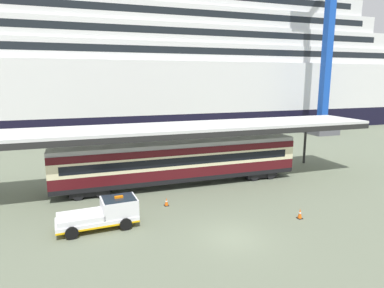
% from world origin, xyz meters
% --- Properties ---
extents(ground_plane, '(400.00, 400.00, 0.00)m').
position_xyz_m(ground_plane, '(0.00, 0.00, 0.00)').
color(ground_plane, '#636C57').
extents(cruise_ship, '(164.37, 24.92, 39.30)m').
position_xyz_m(cruise_ship, '(-19.71, 48.64, 13.93)').
color(cruise_ship, black).
rests_on(cruise_ship, ground).
extents(platform_canopy, '(38.58, 6.06, 5.49)m').
position_xyz_m(platform_canopy, '(-0.05, 11.46, 5.24)').
color(platform_canopy, silver).
rests_on(platform_canopy, ground).
extents(train_carriage, '(22.37, 2.81, 4.11)m').
position_xyz_m(train_carriage, '(-0.05, 11.02, 2.31)').
color(train_carriage, black).
rests_on(train_carriage, ground).
extents(service_truck, '(5.31, 2.50, 2.02)m').
position_xyz_m(service_truck, '(-7.33, 4.19, 0.99)').
color(service_truck, white).
rests_on(service_truck, ground).
extents(traffic_cone_near, '(0.36, 0.36, 0.63)m').
position_xyz_m(traffic_cone_near, '(-2.54, 6.48, 0.31)').
color(traffic_cone_near, black).
rests_on(traffic_cone_near, ground).
extents(traffic_cone_mid, '(0.36, 0.36, 0.74)m').
position_xyz_m(traffic_cone_mid, '(5.76, 1.08, 0.37)').
color(traffic_cone_mid, black).
rests_on(traffic_cone_mid, ground).
extents(dockside_crane, '(17.26, 4.40, 56.84)m').
position_xyz_m(dockside_crane, '(32.98, 30.51, 17.94)').
color(dockside_crane, '#595960').
rests_on(dockside_crane, ground).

